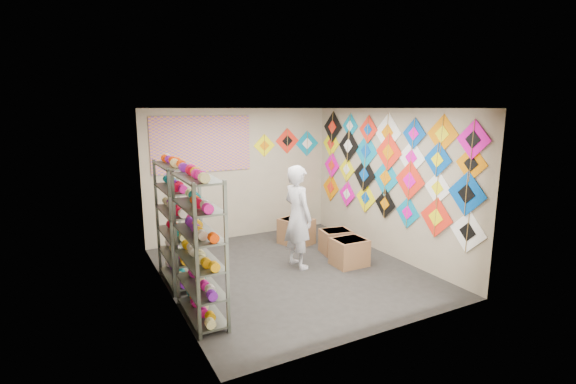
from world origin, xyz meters
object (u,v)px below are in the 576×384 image
carton_c (296,231)px  shopkeeper (298,217)px  shelf_rack_front (199,248)px  carton_b (336,241)px  shelf_rack_back (176,224)px  carton_a (349,252)px

carton_c → shopkeeper: bearing=-136.5°
shelf_rack_front → carton_b: 3.31m
shopkeeper → carton_c: 1.38m
shelf_rack_back → carton_a: bearing=-13.6°
carton_a → carton_c: size_ratio=0.96×
shelf_rack_back → shelf_rack_front: bearing=-90.0°
carton_b → shopkeeper: bearing=-154.9°
shelf_rack_back → carton_c: (2.56, 0.79, -0.69)m
shelf_rack_back → carton_b: bearing=-0.6°
shelf_rack_front → shopkeeper: 2.23m
shelf_rack_back → carton_a: (2.81, -0.68, -0.71)m
carton_a → carton_b: size_ratio=1.05×
shelf_rack_front → shelf_rack_back: (0.00, 1.30, 0.00)m
shelf_rack_back → carton_c: shelf_rack_back is taller
shelf_rack_front → shelf_rack_back: bearing=90.0°
shelf_rack_back → carton_c: 2.77m
shelf_rack_back → carton_a: 2.98m
carton_b → shelf_rack_back: bearing=-170.8°
shopkeeper → carton_c: shopkeeper is taller
shopkeeper → carton_a: size_ratio=3.12×
shopkeeper → carton_b: 1.21m
shelf_rack_back → carton_b: (2.97, -0.03, -0.73)m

